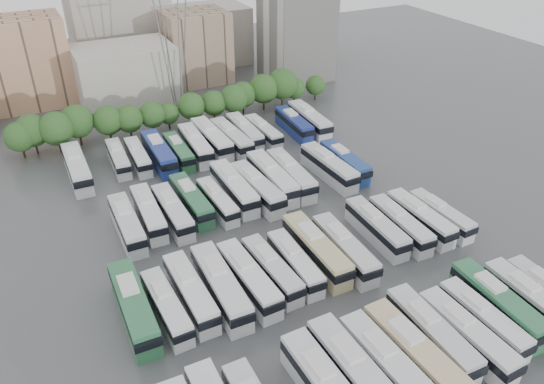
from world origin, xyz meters
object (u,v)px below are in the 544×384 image
bus_r2_s1 (127,224)px  bus_r2_s2 (149,213)px  bus_r2_s5 (217,201)px  bus_r2_s9 (291,174)px  bus_r2_s3 (173,212)px  bus_r1_s1 (166,307)px  bus_r1_s2 (191,292)px  bus_r3_s12 (294,124)px  bus_r3_s4 (159,153)px  bus_r0_s8 (431,334)px  bus_r3_s6 (195,145)px  bus_r1_s0 (134,306)px  bus_r2_s4 (191,200)px  electricity_pylon (171,19)px  bus_r0_s5 (356,374)px  bus_r0_s6 (389,367)px  bus_r3_s13 (309,120)px  bus_r0_s11 (497,303)px  bus_r1_s3 (221,286)px  bus_r3_s8 (231,138)px  bus_r0_s10 (483,319)px  bus_r2_s8 (272,177)px  bus_r0_s9 (466,335)px  bus_r1_s11 (400,224)px  bus_r3_s5 (179,151)px  bus_r3_s7 (212,139)px  bus_r1_s7 (316,249)px  bus_r1_s5 (272,270)px  bus_r2_s6 (234,188)px  bus_r2_s12 (344,162)px  bus_r1_s12 (420,218)px  bus_r1_s13 (441,215)px  bus_r1_s4 (248,279)px  bus_r0_s7 (415,355)px  bus_r3_s9 (245,132)px  bus_r3_s0 (77,168)px  bus_r1_s8 (344,249)px  bus_r0_s12 (532,302)px  bus_r2_s11 (329,167)px  bus_r3_s10 (263,132)px

bus_r2_s1 → bus_r2_s2: 3.66m
bus_r2_s5 → bus_r2_s9: (13.04, 1.58, 0.36)m
bus_r2_s2 → bus_r2_s3: (3.09, -1.27, -0.00)m
bus_r1_s1 → bus_r2_s1: 17.70m
bus_r1_s2 → bus_r2_s5: bearing=58.7°
bus_r3_s12 → bus_r3_s4: bearing=-175.8°
bus_r0_s8 → bus_r3_s6: size_ratio=0.98×
bus_r1_s0 → bus_r2_s4: (13.06, 18.31, -0.18)m
electricity_pylon → bus_r0_s8: electricity_pylon is taller
bus_r0_s5 → bus_r0_s6: bearing=-13.1°
bus_r2_s4 → bus_r3_s12: bus_r2_s4 is taller
bus_r2_s5 → bus_r3_s13: 32.23m
bus_r0_s11 → bus_r3_s4: bearing=116.0°
bus_r0_s8 → bus_r1_s3: bearing=136.8°
bus_r3_s8 → bus_r0_s11: bearing=-81.7°
bus_r2_s1 → bus_r2_s3: 6.47m
bus_r0_s10 → bus_r2_s8: bus_r2_s8 is taller
bus_r0_s9 → bus_r1_s11: size_ratio=1.04×
bus_r2_s8 → bus_r3_s5: 18.71m
bus_r3_s7 → bus_r3_s13: 19.75m
bus_r1_s7 → bus_r1_s2: bearing=-178.8°
bus_r0_s8 → bus_r0_s11: bus_r0_s11 is taller
bus_r1_s0 → bus_r1_s1: (3.27, -1.31, -0.33)m
bus_r2_s1 → bus_r1_s5: bearing=-51.8°
bus_r1_s2 → bus_r2_s6: bus_r2_s6 is taller
bus_r2_s5 → bus_r2_s12: size_ratio=0.90×
bus_r1_s12 → bus_r2_s9: bearing=118.2°
bus_r3_s4 → bus_r3_s13: bus_r3_s13 is taller
bus_r1_s13 → bus_r0_s6: bearing=-143.8°
bus_r1_s4 → bus_r2_s3: 18.22m
electricity_pylon → bus_r2_s5: 42.99m
bus_r1_s0 → bus_r3_s7: bus_r3_s7 is taller
bus_r0_s7 → bus_r3_s12: 57.03m
bus_r0_s7 → bus_r3_s9: (6.55, 55.38, -0.16)m
bus_r0_s9 → bus_r1_s1: 32.06m
bus_r0_s9 → bus_r3_s0: size_ratio=0.92×
bus_r1_s8 → bus_r2_s3: 24.72m
bus_r3_s5 → bus_r3_s6: (3.30, 0.65, 0.24)m
bus_r0_s12 → bus_r2_s4: size_ratio=1.04×
bus_r2_s11 → bus_r2_s6: bearing=174.7°
bus_r1_s0 → bus_r1_s12: 39.79m
bus_r0_s8 → bus_r3_s4: (-13.44, 52.46, 0.10)m
bus_r2_s4 → bus_r3_s13: bus_r3_s13 is taller
electricity_pylon → bus_r3_s10: bearing=-65.3°
bus_r1_s2 → bus_r0_s6: bearing=-55.3°
bus_r0_s11 → bus_r0_s12: bearing=-22.5°
bus_r2_s5 → bus_r3_s4: bus_r3_s4 is taller
bus_r1_s3 → bus_r2_s11: 32.40m
bus_r3_s8 → bus_r0_s7: bearing=-95.8°
bus_r1_s0 → bus_r2_s2: (6.60, 17.81, -0.20)m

